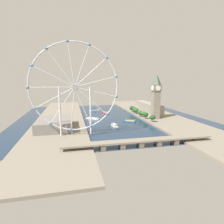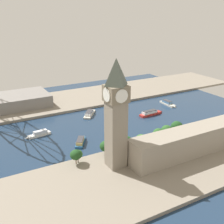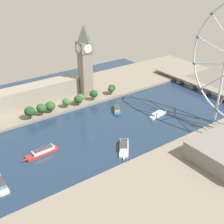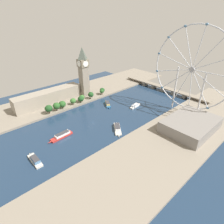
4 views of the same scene
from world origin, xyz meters
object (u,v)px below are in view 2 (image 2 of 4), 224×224
riverside_hall (19,100)px  tour_boat_4 (80,141)px  tour_boat_1 (90,113)px  tour_boat_0 (39,134)px  tour_boat_2 (150,113)px  parliament_block (189,142)px  tour_boat_3 (168,103)px  clock_tower (116,113)px

riverside_hall → tour_boat_4: size_ratio=2.89×
riverside_hall → tour_boat_1: riverside_hall is taller
tour_boat_0 → tour_boat_1: size_ratio=0.92×
tour_boat_2 → tour_boat_0: bearing=173.8°
parliament_block → tour_boat_1: 140.23m
tour_boat_0 → tour_boat_3: 180.62m
parliament_block → riverside_hall: parliament_block is taller
clock_tower → riverside_hall: (191.08, 35.58, -38.09)m
tour_boat_0 → tour_boat_3: size_ratio=0.92×
clock_tower → tour_boat_4: (56.08, 7.25, -46.42)m
tour_boat_3 → tour_boat_1: bearing=-97.7°
riverside_hall → tour_boat_4: 138.19m
tour_boat_3 → tour_boat_4: (-49.96, 149.92, 0.03)m
tour_boat_2 → tour_boat_3: tour_boat_2 is taller
riverside_hall → tour_boat_4: riverside_hall is taller
parliament_block → tour_boat_3: size_ratio=3.83×
riverside_hall → tour_boat_0: 98.63m
clock_tower → tour_boat_0: clock_tower is taller
clock_tower → riverside_hall: size_ratio=1.17×
parliament_block → tour_boat_4: (69.79, 73.26, -12.17)m
parliament_block → tour_boat_4: 101.91m
tour_boat_3 → clock_tower: bearing=-52.7°
tour_boat_0 → tour_boat_3: bearing=177.6°
clock_tower → riverside_hall: bearing=10.5°
parliament_block → tour_boat_3: 142.70m
tour_boat_2 → tour_boat_3: (20.25, -43.82, -0.28)m
riverside_hall → tour_boat_3: (-85.04, -178.24, -8.36)m
parliament_block → riverside_hall: 228.63m
tour_boat_1 → clock_tower: bearing=-156.8°
parliament_block → tour_boat_4: bearing=46.4°
clock_tower → tour_boat_0: (92.82, 37.47, -46.44)m
tour_boat_1 → tour_boat_0: bearing=151.0°
riverside_hall → tour_boat_1: bearing=-135.0°
clock_tower → parliament_block: bearing=-101.7°
riverside_hall → tour_boat_3: size_ratio=2.47×
clock_tower → tour_boat_3: size_ratio=2.90×
tour_boat_0 → tour_boat_2: tour_boat_2 is taller
clock_tower → parliament_block: (-13.70, -66.01, -34.25)m
tour_boat_3 → tour_boat_4: tour_boat_3 is taller
clock_tower → tour_boat_2: 138.79m
tour_boat_0 → tour_boat_4: (-36.74, -30.22, 0.02)m
tour_boat_3 → tour_boat_4: bearing=-70.9°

